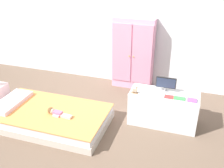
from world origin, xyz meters
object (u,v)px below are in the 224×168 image
(tv_stand, at_px, (163,109))
(tv_monitor, at_px, (166,83))
(wardrobe, at_px, (133,54))
(book_green, at_px, (179,98))
(book_red, at_px, (169,97))
(book_purple, at_px, (192,100))
(bed, at_px, (50,117))
(doll, at_px, (55,112))
(rocking_horse_toy, at_px, (135,90))

(tv_stand, bearing_deg, tv_monitor, 90.76)
(tv_stand, distance_m, tv_monitor, 0.39)
(wardrobe, bearing_deg, book_green, -50.75)
(book_red, bearing_deg, book_purple, 0.00)
(bed, height_order, doll, doll)
(book_red, relative_size, book_purple, 1.01)
(tv_stand, bearing_deg, bed, -161.82)
(tv_monitor, xyz_separation_m, book_purple, (0.38, -0.16, -0.12))
(bed, distance_m, tv_stand, 1.69)
(doll, bearing_deg, book_green, 16.62)
(book_green, bearing_deg, tv_monitor, 143.39)
(book_red, bearing_deg, wardrobe, 124.80)
(rocking_horse_toy, bearing_deg, doll, -156.12)
(book_green, bearing_deg, wardrobe, 129.25)
(rocking_horse_toy, xyz_separation_m, book_purple, (0.79, 0.03, -0.05))
(doll, xyz_separation_m, book_green, (1.68, 0.50, 0.25))
(book_red, bearing_deg, book_green, 0.00)
(book_green, bearing_deg, doll, -163.38)
(tv_stand, height_order, rocking_horse_toy, rocking_horse_toy)
(wardrobe, relative_size, tv_monitor, 4.59)
(wardrobe, bearing_deg, book_purple, -46.09)
(doll, distance_m, book_green, 1.77)
(tv_monitor, height_order, book_green, tv_monitor)
(wardrobe, relative_size, tv_stand, 1.34)
(book_green, xyz_separation_m, book_purple, (0.17, 0.00, 0.00))
(tv_monitor, relative_size, book_purple, 2.26)
(tv_stand, xyz_separation_m, book_purple, (0.38, -0.09, 0.26))
(bed, xyz_separation_m, tv_stand, (1.60, 0.53, 0.14))
(book_purple, bearing_deg, wardrobe, 133.91)
(doll, height_order, wardrobe, wardrobe)
(wardrobe, bearing_deg, bed, -118.75)
(bed, distance_m, wardrobe, 1.90)
(doll, relative_size, book_red, 3.03)
(bed, distance_m, doll, 0.22)
(wardrobe, bearing_deg, book_red, -55.20)
(tv_monitor, xyz_separation_m, rocking_horse_toy, (-0.40, -0.19, -0.07))
(bed, bearing_deg, rocking_horse_toy, 18.57)
(wardrobe, height_order, book_purple, wardrobe)
(tv_stand, xyz_separation_m, book_red, (0.07, -0.09, 0.26))
(wardrobe, distance_m, tv_stand, 1.36)
(wardrobe, distance_m, book_red, 1.42)
(doll, distance_m, rocking_horse_toy, 1.20)
(tv_stand, distance_m, book_green, 0.35)
(doll, bearing_deg, wardrobe, 66.14)
(tv_monitor, xyz_separation_m, book_red, (0.07, -0.16, -0.12))
(bed, xyz_separation_m, book_red, (1.68, 0.44, 0.40))
(doll, distance_m, wardrobe, 1.86)
(tv_stand, height_order, tv_monitor, tv_monitor)
(doll, relative_size, book_green, 2.50)
(bed, relative_size, wardrobe, 1.30)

